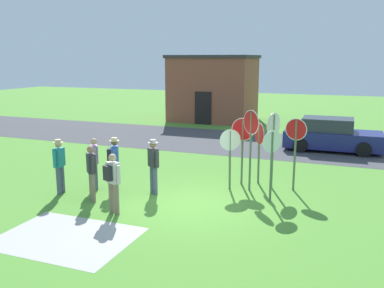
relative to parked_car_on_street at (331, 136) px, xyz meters
name	(u,v)px	position (x,y,z in m)	size (l,w,h in m)	color
ground_plane	(190,204)	(-3.44, -9.15, -0.69)	(80.00, 80.00, 0.00)	#518E33
street_asphalt	(259,144)	(-3.44, 0.31, -0.68)	(60.00, 6.40, 0.01)	#424247
concrete_path	(66,237)	(-5.34, -12.37, -0.69)	(3.20, 2.40, 0.01)	#ADAAA3
building_background	(213,88)	(-8.14, 7.27, 1.52)	(5.53, 4.38, 4.40)	brown
parked_car_on_street	(331,136)	(0.00, 0.00, 0.00)	(4.32, 2.06, 1.51)	navy
stop_sign_nearest	(251,136)	(-2.12, -7.21, 1.11)	(0.61, 0.51, 2.62)	#51664C
stop_sign_low_front	(273,137)	(-1.51, -6.67, 1.02)	(0.31, 0.72, 2.49)	#51664C
stop_sign_tallest	(259,142)	(-2.03, -6.32, 0.74)	(0.46, 0.62, 2.09)	#51664C
stop_sign_leaning_left	(243,139)	(-2.53, -6.63, 0.86)	(0.77, 0.09, 2.27)	#51664C
stop_sign_leaning_right	(230,149)	(-2.77, -7.29, 0.64)	(0.60, 0.41, 1.97)	#51664C
stop_sign_rear_left	(272,154)	(-1.29, -8.03, 0.76)	(0.46, 0.50, 2.16)	#51664C
stop_sign_center_cluster	(295,142)	(-0.79, -6.69, 0.90)	(0.69, 0.15, 2.35)	#51664C
person_holding_notes	(95,161)	(-6.84, -8.90, 0.26)	(0.40, 0.46, 1.69)	#4C5670
person_in_teal	(153,163)	(-4.85, -8.64, 0.30)	(0.47, 0.40, 1.74)	#4C5670
person_on_left	(113,179)	(-5.10, -10.62, 0.29)	(0.54, 0.43, 1.69)	#7A6B56
person_in_dark_shirt	(114,160)	(-6.16, -8.80, 0.32)	(0.45, 0.52, 1.74)	#4C5670
person_in_blue	(91,170)	(-6.25, -9.94, 0.26)	(0.43, 0.43, 1.69)	#7A6B56
person_with_sunhat	(59,163)	(-7.61, -9.67, 0.30)	(0.31, 0.57, 1.74)	#4C5670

